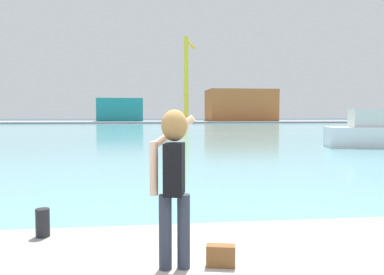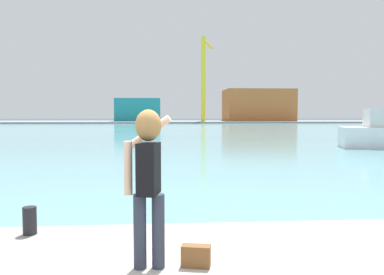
{
  "view_description": "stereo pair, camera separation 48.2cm",
  "coord_description": "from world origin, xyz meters",
  "px_view_note": "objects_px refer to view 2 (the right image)",
  "views": [
    {
      "loc": [
        -0.58,
        -3.89,
        2.31
      ],
      "look_at": [
        0.65,
        5.95,
        1.69
      ],
      "focal_mm": 36.62,
      "sensor_mm": 36.0,
      "label": 1
    },
    {
      "loc": [
        -0.1,
        -3.94,
        2.31
      ],
      "look_at": [
        0.65,
        5.95,
        1.69
      ],
      "focal_mm": 36.62,
      "sensor_mm": 36.0,
      "label": 2
    }
  ],
  "objects_px": {
    "port_crane": "(204,71)",
    "person_photographer": "(148,172)",
    "warehouse_right": "(258,105)",
    "handbag": "(196,256)",
    "harbor_bollard": "(30,221)",
    "warehouse_left": "(138,110)"
  },
  "relations": [
    {
      "from": "port_crane",
      "to": "person_photographer",
      "type": "bearing_deg",
      "value": -96.52
    },
    {
      "from": "warehouse_right",
      "to": "port_crane",
      "type": "distance_m",
      "value": 17.07
    },
    {
      "from": "handbag",
      "to": "warehouse_right",
      "type": "height_order",
      "value": "warehouse_right"
    },
    {
      "from": "handbag",
      "to": "harbor_bollard",
      "type": "xyz_separation_m",
      "value": [
        -2.23,
        1.34,
        0.07
      ]
    },
    {
      "from": "warehouse_left",
      "to": "handbag",
      "type": "bearing_deg",
      "value": -86.14
    },
    {
      "from": "person_photographer",
      "to": "port_crane",
      "type": "xyz_separation_m",
      "value": [
        9.98,
        87.28,
        10.38
      ]
    },
    {
      "from": "handbag",
      "to": "harbor_bollard",
      "type": "relative_size",
      "value": 0.82
    },
    {
      "from": "person_photographer",
      "to": "port_crane",
      "type": "distance_m",
      "value": 88.46
    },
    {
      "from": "warehouse_right",
      "to": "warehouse_left",
      "type": "bearing_deg",
      "value": 179.29
    },
    {
      "from": "handbag",
      "to": "warehouse_left",
      "type": "distance_m",
      "value": 93.41
    },
    {
      "from": "person_photographer",
      "to": "harbor_bollard",
      "type": "bearing_deg",
      "value": 64.22
    },
    {
      "from": "harbor_bollard",
      "to": "port_crane",
      "type": "distance_m",
      "value": 87.47
    },
    {
      "from": "harbor_bollard",
      "to": "warehouse_right",
      "type": "height_order",
      "value": "warehouse_right"
    },
    {
      "from": "person_photographer",
      "to": "handbag",
      "type": "bearing_deg",
      "value": -78.52
    },
    {
      "from": "handbag",
      "to": "port_crane",
      "type": "distance_m",
      "value": 88.52
    },
    {
      "from": "warehouse_right",
      "to": "person_photographer",
      "type": "bearing_deg",
      "value": -104.58
    },
    {
      "from": "person_photographer",
      "to": "port_crane",
      "type": "relative_size",
      "value": 0.09
    },
    {
      "from": "person_photographer",
      "to": "warehouse_left",
      "type": "bearing_deg",
      "value": 15.73
    },
    {
      "from": "warehouse_left",
      "to": "port_crane",
      "type": "height_order",
      "value": "port_crane"
    },
    {
      "from": "harbor_bollard",
      "to": "warehouse_left",
      "type": "bearing_deg",
      "value": 92.53
    },
    {
      "from": "warehouse_right",
      "to": "handbag",
      "type": "bearing_deg",
      "value": -104.28
    },
    {
      "from": "harbor_bollard",
      "to": "warehouse_left",
      "type": "distance_m",
      "value": 91.95
    }
  ]
}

